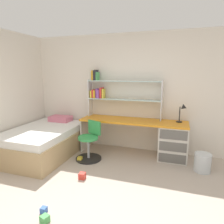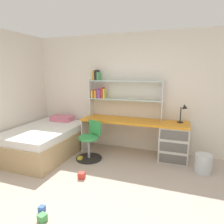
{
  "view_description": "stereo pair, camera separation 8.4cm",
  "coord_description": "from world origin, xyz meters",
  "px_view_note": "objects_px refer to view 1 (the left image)",
  "views": [
    {
      "loc": [
        0.89,
        -1.86,
        1.74
      ],
      "look_at": [
        -0.23,
        1.51,
        1.03
      ],
      "focal_mm": 32.36,
      "sensor_mm": 36.0,
      "label": 1
    },
    {
      "loc": [
        0.97,
        -1.84,
        1.74
      ],
      "look_at": [
        -0.23,
        1.51,
        1.03
      ],
      "focal_mm": 32.36,
      "sensor_mm": 36.0,
      "label": 2
    }
  ],
  "objects_px": {
    "bookshelf_hutch": "(113,91)",
    "swivel_chair": "(89,145)",
    "bed_platform": "(44,141)",
    "waste_bin": "(203,162)",
    "desk_lamp": "(183,110)",
    "toy_block_yellow_3": "(80,159)",
    "toy_block_green_0": "(45,219)",
    "desk": "(162,138)",
    "toy_block_blue_1": "(44,210)",
    "toy_block_red_2": "(82,176)"
  },
  "relations": [
    {
      "from": "bookshelf_hutch",
      "to": "swivel_chair",
      "type": "relative_size",
      "value": 2.13
    },
    {
      "from": "bed_platform",
      "to": "waste_bin",
      "type": "distance_m",
      "value": 3.16
    },
    {
      "from": "bookshelf_hutch",
      "to": "desk_lamp",
      "type": "bearing_deg",
      "value": -3.49
    },
    {
      "from": "desk_lamp",
      "to": "bed_platform",
      "type": "bearing_deg",
      "value": -165.83
    },
    {
      "from": "swivel_chair",
      "to": "toy_block_yellow_3",
      "type": "height_order",
      "value": "swivel_chair"
    },
    {
      "from": "bed_platform",
      "to": "toy_block_green_0",
      "type": "distance_m",
      "value": 2.15
    },
    {
      "from": "desk",
      "to": "desk_lamp",
      "type": "bearing_deg",
      "value": 12.77
    },
    {
      "from": "desk_lamp",
      "to": "waste_bin",
      "type": "height_order",
      "value": "desk_lamp"
    },
    {
      "from": "bed_platform",
      "to": "desk",
      "type": "bearing_deg",
      "value": 14.38
    },
    {
      "from": "bed_platform",
      "to": "toy_block_yellow_3",
      "type": "bearing_deg",
      "value": -5.63
    },
    {
      "from": "desk_lamp",
      "to": "toy_block_blue_1",
      "type": "relative_size",
      "value": 5.28
    },
    {
      "from": "swivel_chair",
      "to": "toy_block_blue_1",
      "type": "xyz_separation_m",
      "value": [
        0.12,
        -1.66,
        -0.26
      ]
    },
    {
      "from": "desk_lamp",
      "to": "toy_block_red_2",
      "type": "xyz_separation_m",
      "value": [
        -1.54,
        -1.39,
        -0.95
      ]
    },
    {
      "from": "toy_block_blue_1",
      "to": "toy_block_yellow_3",
      "type": "bearing_deg",
      "value": 99.99
    },
    {
      "from": "waste_bin",
      "to": "toy_block_red_2",
      "type": "distance_m",
      "value": 2.12
    },
    {
      "from": "desk_lamp",
      "to": "toy_block_yellow_3",
      "type": "xyz_separation_m",
      "value": [
        -1.89,
        -0.79,
        -0.96
      ]
    },
    {
      "from": "desk",
      "to": "bed_platform",
      "type": "xyz_separation_m",
      "value": [
        -2.4,
        -0.61,
        -0.13
      ]
    },
    {
      "from": "desk",
      "to": "waste_bin",
      "type": "distance_m",
      "value": 0.88
    },
    {
      "from": "bookshelf_hutch",
      "to": "toy_block_green_0",
      "type": "height_order",
      "value": "bookshelf_hutch"
    },
    {
      "from": "desk",
      "to": "bed_platform",
      "type": "distance_m",
      "value": 2.48
    },
    {
      "from": "desk_lamp",
      "to": "toy_block_red_2",
      "type": "bearing_deg",
      "value": -137.93
    },
    {
      "from": "bed_platform",
      "to": "toy_block_green_0",
      "type": "height_order",
      "value": "bed_platform"
    },
    {
      "from": "desk_lamp",
      "to": "swivel_chair",
      "type": "relative_size",
      "value": 0.5
    },
    {
      "from": "toy_block_green_0",
      "to": "desk",
      "type": "bearing_deg",
      "value": 64.19
    },
    {
      "from": "desk",
      "to": "toy_block_blue_1",
      "type": "distance_m",
      "value": 2.56
    },
    {
      "from": "desk",
      "to": "bookshelf_hutch",
      "type": "distance_m",
      "value": 1.45
    },
    {
      "from": "swivel_chair",
      "to": "waste_bin",
      "type": "bearing_deg",
      "value": 3.98
    },
    {
      "from": "desk",
      "to": "bed_platform",
      "type": "bearing_deg",
      "value": -165.62
    },
    {
      "from": "bookshelf_hutch",
      "to": "desk",
      "type": "bearing_deg",
      "value": -9.02
    },
    {
      "from": "swivel_chair",
      "to": "bookshelf_hutch",
      "type": "bearing_deg",
      "value": 69.86
    },
    {
      "from": "bed_platform",
      "to": "toy_block_blue_1",
      "type": "xyz_separation_m",
      "value": [
        1.15,
        -1.58,
        -0.25
      ]
    },
    {
      "from": "desk_lamp",
      "to": "waste_bin",
      "type": "bearing_deg",
      "value": -51.86
    },
    {
      "from": "swivel_chair",
      "to": "desk",
      "type": "bearing_deg",
      "value": 21.39
    },
    {
      "from": "bookshelf_hutch",
      "to": "toy_block_red_2",
      "type": "distance_m",
      "value": 1.96
    },
    {
      "from": "toy_block_green_0",
      "to": "toy_block_red_2",
      "type": "bearing_deg",
      "value": 91.67
    },
    {
      "from": "desk_lamp",
      "to": "swivel_chair",
      "type": "distance_m",
      "value": 1.99
    },
    {
      "from": "bookshelf_hutch",
      "to": "toy_block_yellow_3",
      "type": "xyz_separation_m",
      "value": [
        -0.4,
        -0.88,
        -1.29
      ]
    },
    {
      "from": "desk",
      "to": "waste_bin",
      "type": "height_order",
      "value": "desk"
    },
    {
      "from": "toy_block_green_0",
      "to": "toy_block_yellow_3",
      "type": "height_order",
      "value": "toy_block_green_0"
    },
    {
      "from": "desk",
      "to": "bed_platform",
      "type": "height_order",
      "value": "desk"
    },
    {
      "from": "toy_block_blue_1",
      "to": "bed_platform",
      "type": "bearing_deg",
      "value": 125.92
    },
    {
      "from": "toy_block_yellow_3",
      "to": "bed_platform",
      "type": "bearing_deg",
      "value": 174.37
    },
    {
      "from": "desk",
      "to": "desk_lamp",
      "type": "distance_m",
      "value": 0.7
    },
    {
      "from": "bookshelf_hutch",
      "to": "toy_block_red_2",
      "type": "xyz_separation_m",
      "value": [
        -0.05,
        -1.48,
        -1.29
      ]
    },
    {
      "from": "bookshelf_hutch",
      "to": "toy_block_blue_1",
      "type": "relative_size",
      "value": 22.52
    },
    {
      "from": "toy_block_green_0",
      "to": "toy_block_yellow_3",
      "type": "distance_m",
      "value": 1.68
    },
    {
      "from": "toy_block_green_0",
      "to": "toy_block_blue_1",
      "type": "bearing_deg",
      "value": 131.02
    },
    {
      "from": "toy_block_blue_1",
      "to": "toy_block_green_0",
      "type": "bearing_deg",
      "value": -48.98
    },
    {
      "from": "bed_platform",
      "to": "toy_block_green_0",
      "type": "relative_size",
      "value": 20.56
    },
    {
      "from": "toy_block_green_0",
      "to": "toy_block_yellow_3",
      "type": "bearing_deg",
      "value": 103.2
    }
  ]
}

